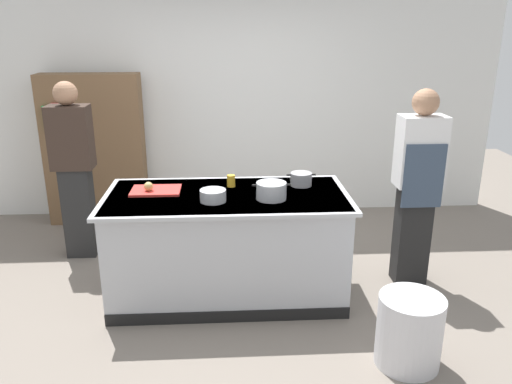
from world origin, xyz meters
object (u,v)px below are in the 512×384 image
at_px(sauce_pan, 301,179).
at_px(stock_pot, 271,191).
at_px(person_chef, 417,184).
at_px(person_guest, 74,167).
at_px(trash_bin, 409,331).
at_px(juice_cup, 231,181).
at_px(mixing_bowl, 213,196).
at_px(onion, 148,186).
at_px(bookshelf, 95,150).

bearing_deg(sauce_pan, stock_pot, -130.45).
xyz_separation_m(stock_pot, person_chef, (1.27, 0.26, -0.05)).
relative_size(sauce_pan, person_guest, 0.14).
xyz_separation_m(sauce_pan, trash_bin, (0.58, -1.22, -0.70)).
height_order(person_chef, person_guest, same).
distance_m(trash_bin, person_guest, 3.33).
distance_m(stock_pot, juice_cup, 0.46).
bearing_deg(trash_bin, person_guest, 144.79).
relative_size(mixing_bowl, trash_bin, 0.41).
xyz_separation_m(onion, bookshelf, (-0.86, 1.73, -0.11)).
xyz_separation_m(onion, juice_cup, (0.67, 0.14, -0.01)).
relative_size(trash_bin, person_chef, 0.29).
xyz_separation_m(mixing_bowl, bookshelf, (-1.38, 1.96, -0.09)).
xyz_separation_m(sauce_pan, mixing_bowl, (-0.74, -0.36, -0.01)).
bearing_deg(bookshelf, stock_pot, -46.26).
bearing_deg(trash_bin, juice_cup, 133.76).
relative_size(sauce_pan, mixing_bowl, 1.22).
xyz_separation_m(stock_pot, bookshelf, (-1.84, 1.92, -0.11)).
relative_size(stock_pot, mixing_bowl, 1.49).
relative_size(onion, person_guest, 0.04).
xyz_separation_m(person_chef, bookshelf, (-3.11, 1.66, -0.06)).
xyz_separation_m(sauce_pan, juice_cup, (-0.60, 0.00, -0.01)).
bearing_deg(person_chef, person_guest, 84.43).
bearing_deg(person_guest, mixing_bowl, 61.11).
bearing_deg(mixing_bowl, onion, 156.54).
bearing_deg(person_chef, stock_pot, 109.45).
distance_m(sauce_pan, bookshelf, 2.66).
relative_size(stock_pot, person_guest, 0.18).
height_order(juice_cup, person_guest, person_guest).
distance_m(onion, stock_pot, 1.00).
bearing_deg(juice_cup, stock_pot, -47.04).
bearing_deg(bookshelf, person_chef, -28.08).
distance_m(juice_cup, trash_bin, 1.84).
xyz_separation_m(stock_pot, juice_cup, (-0.31, 0.34, -0.02)).
relative_size(stock_pot, sauce_pan, 1.22).
height_order(stock_pot, person_chef, person_chef).
bearing_deg(juice_cup, onion, -168.28).
height_order(onion, person_guest, person_guest).
distance_m(onion, trash_bin, 2.26).
height_order(sauce_pan, juice_cup, sauce_pan).
bearing_deg(sauce_pan, bookshelf, 143.16).
bearing_deg(person_guest, bookshelf, -169.53).
bearing_deg(juice_cup, person_guest, 156.29).
bearing_deg(onion, mixing_bowl, -23.46).
height_order(sauce_pan, bookshelf, bookshelf).
distance_m(person_chef, person_guest, 3.16).
height_order(trash_bin, person_guest, person_guest).
bearing_deg(trash_bin, onion, 149.51).
distance_m(onion, person_guest, 1.14).
height_order(onion, stock_pot, stock_pot).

